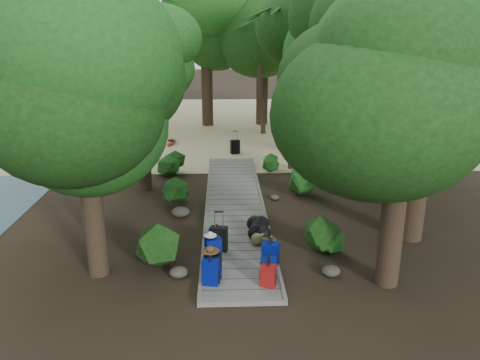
{
  "coord_description": "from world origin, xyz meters",
  "views": [
    {
      "loc": [
        -0.4,
        -13.93,
        5.81
      ],
      "look_at": [
        0.18,
        0.99,
        1.0
      ],
      "focal_mm": 35.0,
      "sensor_mm": 36.0,
      "label": 1
    }
  ],
  "objects_px": {
    "lone_suitcase_on_sand": "(235,147)",
    "duffel_right_khaki": "(260,235)",
    "suitcase_on_boardwalk": "(219,239)",
    "backpack_left_c": "(213,249)",
    "sun_lounger": "(285,139)",
    "backpack_left_d": "(216,235)",
    "backpack_left_b": "(213,265)",
    "backpack_right_b": "(268,268)",
    "backpack_right_c": "(270,253)",
    "backpack_right_d": "(269,245)",
    "duffel_right_black": "(259,228)",
    "backpack_left_a": "(211,270)",
    "kayak": "(172,141)",
    "backpack_right_a": "(268,274)"
  },
  "relations": [
    {
      "from": "duffel_right_khaki",
      "to": "kayak",
      "type": "relative_size",
      "value": 0.18
    },
    {
      "from": "backpack_right_c",
      "to": "duffel_right_khaki",
      "type": "distance_m",
      "value": 1.43
    },
    {
      "from": "backpack_right_c",
      "to": "lone_suitcase_on_sand",
      "type": "height_order",
      "value": "backpack_right_c"
    },
    {
      "from": "lone_suitcase_on_sand",
      "to": "sun_lounger",
      "type": "relative_size",
      "value": 0.37
    },
    {
      "from": "backpack_right_b",
      "to": "backpack_right_d",
      "type": "bearing_deg",
      "value": 86.08
    },
    {
      "from": "backpack_left_c",
      "to": "backpack_right_b",
      "type": "distance_m",
      "value": 1.66
    },
    {
      "from": "backpack_left_b",
      "to": "backpack_right_c",
      "type": "distance_m",
      "value": 1.57
    },
    {
      "from": "backpack_right_c",
      "to": "backpack_right_d",
      "type": "bearing_deg",
      "value": 110.22
    },
    {
      "from": "backpack_left_b",
      "to": "duffel_right_khaki",
      "type": "height_order",
      "value": "backpack_left_b"
    },
    {
      "from": "lone_suitcase_on_sand",
      "to": "kayak",
      "type": "distance_m",
      "value": 3.97
    },
    {
      "from": "backpack_left_a",
      "to": "backpack_right_d",
      "type": "distance_m",
      "value": 2.1
    },
    {
      "from": "duffel_right_black",
      "to": "backpack_right_c",
      "type": "bearing_deg",
      "value": -69.87
    },
    {
      "from": "backpack_left_b",
      "to": "backpack_left_d",
      "type": "xyz_separation_m",
      "value": [
        0.06,
        1.9,
        -0.08
      ]
    },
    {
      "from": "backpack_right_a",
      "to": "backpack_right_d",
      "type": "distance_m",
      "value": 1.62
    },
    {
      "from": "kayak",
      "to": "backpack_right_c",
      "type": "bearing_deg",
      "value": -64.2
    },
    {
      "from": "duffel_right_khaki",
      "to": "lone_suitcase_on_sand",
      "type": "relative_size",
      "value": 0.78
    },
    {
      "from": "duffel_right_black",
      "to": "backpack_left_a",
      "type": "bearing_deg",
      "value": -102.02
    },
    {
      "from": "sun_lounger",
      "to": "suitcase_on_boardwalk",
      "type": "bearing_deg",
      "value": -96.88
    },
    {
      "from": "suitcase_on_boardwalk",
      "to": "lone_suitcase_on_sand",
      "type": "bearing_deg",
      "value": 98.11
    },
    {
      "from": "backpack_left_c",
      "to": "suitcase_on_boardwalk",
      "type": "bearing_deg",
      "value": 60.35
    },
    {
      "from": "suitcase_on_boardwalk",
      "to": "duffel_right_khaki",
      "type": "bearing_deg",
      "value": 37.03
    },
    {
      "from": "lone_suitcase_on_sand",
      "to": "backpack_right_c",
      "type": "bearing_deg",
      "value": -104.54
    },
    {
      "from": "backpack_left_b",
      "to": "backpack_left_a",
      "type": "bearing_deg",
      "value": -87.54
    },
    {
      "from": "suitcase_on_boardwalk",
      "to": "backpack_left_c",
      "type": "bearing_deg",
      "value": -91.37
    },
    {
      "from": "backpack_left_c",
      "to": "sun_lounger",
      "type": "xyz_separation_m",
      "value": [
        3.58,
        13.28,
        -0.17
      ]
    },
    {
      "from": "backpack_right_d",
      "to": "lone_suitcase_on_sand",
      "type": "xyz_separation_m",
      "value": [
        -0.58,
        11.01,
        -0.01
      ]
    },
    {
      "from": "backpack_left_b",
      "to": "duffel_right_black",
      "type": "relative_size",
      "value": 0.92
    },
    {
      "from": "sun_lounger",
      "to": "backpack_left_b",
      "type": "bearing_deg",
      "value": -95.91
    },
    {
      "from": "backpack_left_b",
      "to": "lone_suitcase_on_sand",
      "type": "bearing_deg",
      "value": 98.06
    },
    {
      "from": "backpack_left_a",
      "to": "backpack_right_d",
      "type": "bearing_deg",
      "value": 56.1
    },
    {
      "from": "suitcase_on_boardwalk",
      "to": "backpack_left_d",
      "type": "bearing_deg",
      "value": 114.09
    },
    {
      "from": "duffel_right_khaki",
      "to": "kayak",
      "type": "bearing_deg",
      "value": 83.39
    },
    {
      "from": "backpack_left_a",
      "to": "duffel_right_khaki",
      "type": "distance_m",
      "value": 2.65
    },
    {
      "from": "backpack_left_a",
      "to": "sun_lounger",
      "type": "distance_m",
      "value": 14.84
    },
    {
      "from": "backpack_right_b",
      "to": "duffel_right_khaki",
      "type": "bearing_deg",
      "value": 92.81
    },
    {
      "from": "backpack_right_a",
      "to": "duffel_right_khaki",
      "type": "bearing_deg",
      "value": 112.29
    },
    {
      "from": "backpack_left_a",
      "to": "suitcase_on_boardwalk",
      "type": "height_order",
      "value": "backpack_left_a"
    },
    {
      "from": "backpack_right_c",
      "to": "backpack_right_d",
      "type": "distance_m",
      "value": 0.6
    },
    {
      "from": "backpack_left_a",
      "to": "duffel_right_black",
      "type": "bearing_deg",
      "value": 74.89
    },
    {
      "from": "kayak",
      "to": "sun_lounger",
      "type": "height_order",
      "value": "sun_lounger"
    },
    {
      "from": "sun_lounger",
      "to": "kayak",
      "type": "bearing_deg",
      "value": -174.16
    },
    {
      "from": "kayak",
      "to": "sun_lounger",
      "type": "bearing_deg",
      "value": 7.62
    },
    {
      "from": "backpack_right_d",
      "to": "kayak",
      "type": "xyz_separation_m",
      "value": [
        -3.89,
        13.19,
        -0.21
      ]
    },
    {
      "from": "backpack_left_b",
      "to": "backpack_right_b",
      "type": "height_order",
      "value": "backpack_left_b"
    },
    {
      "from": "backpack_right_c",
      "to": "backpack_left_a",
      "type": "bearing_deg",
      "value": -127.83
    },
    {
      "from": "lone_suitcase_on_sand",
      "to": "duffel_right_khaki",
      "type": "bearing_deg",
      "value": -105.0
    },
    {
      "from": "backpack_left_a",
      "to": "suitcase_on_boardwalk",
      "type": "distance_m",
      "value": 1.76
    },
    {
      "from": "backpack_right_d",
      "to": "sun_lounger",
      "type": "relative_size",
      "value": 0.27
    },
    {
      "from": "backpack_right_a",
      "to": "backpack_right_b",
      "type": "bearing_deg",
      "value": 107.54
    },
    {
      "from": "backpack_left_d",
      "to": "sun_lounger",
      "type": "xyz_separation_m",
      "value": [
        3.52,
        12.23,
        -0.08
      ]
    }
  ]
}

